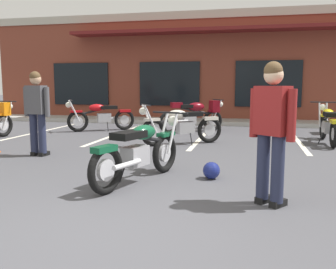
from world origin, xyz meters
TOP-DOWN VIEW (x-y plane):
  - ground_plane at (0.00, 3.46)m, footprint 80.00×80.00m
  - sidewalk_kerb at (0.00, 10.62)m, footprint 22.00×1.80m
  - brick_storefront_building at (0.00, 14.23)m, footprint 18.67×6.97m
  - painted_stall_lines at (0.00, 7.02)m, footprint 10.00×4.80m
  - motorcycle_foreground_classic at (-0.27, 1.98)m, footprint 0.99×2.04m
  - motorcycle_red_sportbike at (-0.31, 5.48)m, footprint 1.84×1.40m
  - motorcycle_blue_standard at (3.13, 6.47)m, footprint 0.66×2.11m
  - motorcycle_green_cafe_racer at (-0.36, 7.90)m, footprint 1.84×1.40m
  - motorcycle_orange_scrambler at (-3.23, 7.55)m, footprint 1.84×1.40m
  - person_in_black_shirt at (1.53, 1.28)m, footprint 0.54×0.44m
  - person_by_back_row at (-2.84, 3.46)m, footprint 0.61×0.31m
  - helmet_on_pavement at (0.74, 2.37)m, footprint 0.26×0.26m

SIDE VIEW (x-z plane):
  - ground_plane at x=0.00m, z-range 0.00..0.00m
  - painted_stall_lines at x=0.00m, z-range 0.00..0.01m
  - sidewalk_kerb at x=0.00m, z-range 0.00..0.14m
  - helmet_on_pavement at x=0.74m, z-range 0.00..0.26m
  - motorcycle_foreground_classic at x=-0.27m, z-range -0.03..0.95m
  - motorcycle_red_sportbike at x=-0.31m, z-range -0.03..0.95m
  - motorcycle_blue_standard at x=3.13m, z-range -0.03..0.95m
  - motorcycle_orange_scrambler at x=-3.23m, z-range -0.03..0.95m
  - motorcycle_green_cafe_racer at x=-0.36m, z-range 0.04..1.02m
  - person_in_black_shirt at x=1.53m, z-range 0.11..1.79m
  - person_by_back_row at x=-2.84m, z-range 0.11..1.79m
  - brick_storefront_building at x=0.00m, z-range 0.00..4.19m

